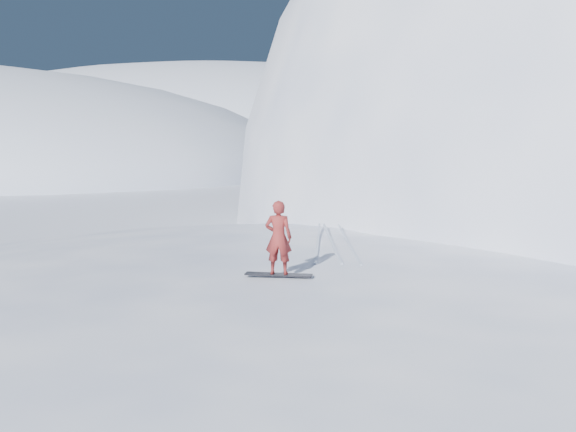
% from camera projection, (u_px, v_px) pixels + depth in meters
% --- Properties ---
extents(ground, '(400.00, 400.00, 0.00)m').
position_uv_depth(ground, '(312.00, 398.00, 12.97)').
color(ground, white).
rests_on(ground, ground).
extents(near_ridge, '(36.00, 28.00, 4.80)m').
position_uv_depth(near_ridge, '(372.00, 351.00, 15.69)').
color(near_ridge, white).
rests_on(near_ridge, ground).
extents(far_ridge_c, '(140.00, 90.00, 36.00)m').
position_uv_depth(far_ridge_c, '(202.00, 156.00, 127.62)').
color(far_ridge_c, white).
rests_on(far_ridge_c, ground).
extents(wind_bumps, '(16.00, 14.40, 1.00)m').
position_uv_depth(wind_bumps, '(303.00, 359.00, 15.14)').
color(wind_bumps, white).
rests_on(wind_bumps, ground).
extents(snowboard, '(1.41, 0.32, 0.02)m').
position_uv_depth(snowboard, '(279.00, 274.00, 13.26)').
color(snowboard, black).
rests_on(snowboard, near_ridge).
extents(snowboarder, '(0.57, 0.39, 1.53)m').
position_uv_depth(snowboarder, '(278.00, 237.00, 13.16)').
color(snowboarder, maroon).
rests_on(snowboarder, snowboard).
extents(board_tracks, '(1.88, 5.95, 0.04)m').
position_uv_depth(board_tracks, '(332.00, 240.00, 17.27)').
color(board_tracks, silver).
rests_on(board_tracks, ground).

